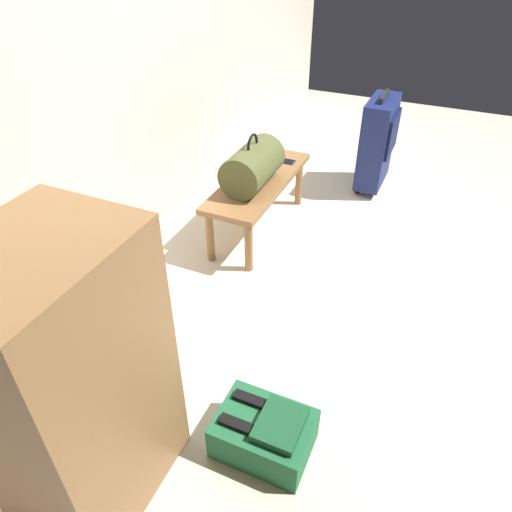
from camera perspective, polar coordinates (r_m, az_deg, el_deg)
ground_plane at (r=2.94m, az=15.88°, el=-2.96°), size 6.60×6.60×0.00m
back_wall at (r=2.94m, az=-14.66°, el=27.60°), size 6.00×0.10×2.80m
bench at (r=3.13m, az=0.30°, el=8.28°), size 1.00×0.36×0.38m
duffel_bag_olive at (r=2.97m, az=-0.41°, el=10.75°), size 0.44×0.26×0.34m
cell_phone at (r=3.34m, az=3.40°, el=11.34°), size 0.07×0.14×0.01m
suitcase_upright_navy at (r=3.78m, az=14.38°, el=13.15°), size 0.44×0.21×0.73m
backpack_green at (r=2.04m, az=1.06°, el=-20.43°), size 0.28×0.38×0.21m
side_cabinet at (r=1.70m, az=-21.05°, el=-14.28°), size 0.56×0.44×1.10m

